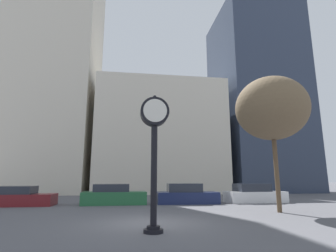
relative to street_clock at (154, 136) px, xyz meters
name	(u,v)px	position (x,y,z in m)	size (l,w,h in m)	color
ground_plane	(151,223)	(0.10, 1.94, -3.15)	(200.00, 200.00, 0.00)	#515156
building_tall_tower	(59,51)	(-10.86, 25.94, 15.69)	(10.19, 12.00, 37.67)	beige
building_storefront_row	(158,140)	(2.89, 25.94, 3.73)	(15.67, 12.00, 13.76)	beige
building_glass_modern	(256,99)	(17.27, 25.94, 10.07)	(10.80, 12.00, 26.44)	#2D384C
street_clock	(154,136)	(0.00, 0.00, 0.00)	(1.00, 0.65, 4.62)	black
car_maroon	(15,197)	(-8.05, 9.72, -2.63)	(4.70, 1.84, 1.24)	maroon
car_green	(114,196)	(-1.84, 9.81, -2.58)	(4.31, 1.91, 1.35)	#236038
car_navy	(186,195)	(3.20, 9.80, -2.57)	(4.32, 2.02, 1.38)	#19234C
car_white	(254,194)	(8.34, 9.99, -2.58)	(4.32, 2.02, 1.35)	silver
bare_tree	(271,109)	(6.93, 4.26, 2.39)	(3.94, 3.94, 7.33)	brown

